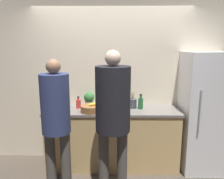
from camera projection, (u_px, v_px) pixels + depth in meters
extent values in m
plane|color=#4C4238|center=(112.00, 177.00, 3.22)|extent=(14.00, 14.00, 0.00)
cube|color=beige|center=(112.00, 83.00, 3.60)|extent=(5.20, 0.06, 2.60)
cube|color=tan|center=(112.00, 138.00, 3.47)|extent=(2.02, 0.60, 0.90)
cube|color=slate|center=(112.00, 110.00, 3.38)|extent=(2.05, 0.63, 0.03)
cube|color=white|center=(204.00, 112.00, 3.33)|extent=(0.67, 0.64, 1.81)
cylinder|color=#99999E|center=(200.00, 113.00, 2.99)|extent=(0.02, 0.02, 0.63)
cylinder|color=#4C4742|center=(51.00, 163.00, 2.82)|extent=(0.13, 0.13, 0.84)
cylinder|color=#4C4742|center=(66.00, 163.00, 2.81)|extent=(0.13, 0.13, 0.84)
cylinder|color=navy|center=(55.00, 104.00, 2.66)|extent=(0.35, 0.35, 0.73)
sphere|color=#936B4C|center=(53.00, 66.00, 2.57)|extent=(0.17, 0.17, 0.17)
cylinder|color=#4C4742|center=(104.00, 164.00, 2.74)|extent=(0.13, 0.13, 0.89)
cylinder|color=#4C4742|center=(122.00, 164.00, 2.74)|extent=(0.13, 0.13, 0.89)
cylinder|color=black|center=(113.00, 99.00, 2.57)|extent=(0.42, 0.42, 0.78)
sphere|color=beige|center=(113.00, 58.00, 2.48)|extent=(0.19, 0.19, 0.19)
cylinder|color=brown|center=(91.00, 109.00, 3.22)|extent=(0.30, 0.30, 0.10)
ellipsoid|color=yellow|center=(93.00, 104.00, 3.20)|extent=(0.15, 0.12, 0.04)
cylinder|color=#3D424C|center=(133.00, 103.00, 3.43)|extent=(0.13, 0.13, 0.14)
cylinder|color=#99754C|center=(132.00, 98.00, 3.41)|extent=(0.01, 0.04, 0.19)
cylinder|color=#99754C|center=(133.00, 98.00, 3.42)|extent=(0.03, 0.04, 0.19)
cylinder|color=#99754C|center=(133.00, 98.00, 3.40)|extent=(0.04, 0.01, 0.19)
cylinder|color=#236033|center=(141.00, 104.00, 3.37)|extent=(0.08, 0.08, 0.16)
cylinder|color=#236033|center=(141.00, 97.00, 3.35)|extent=(0.03, 0.03, 0.05)
cylinder|color=black|center=(141.00, 95.00, 3.34)|extent=(0.04, 0.04, 0.02)
cylinder|color=red|center=(78.00, 104.00, 3.41)|extent=(0.07, 0.07, 0.13)
cylinder|color=red|center=(78.00, 99.00, 3.39)|extent=(0.03, 0.03, 0.04)
cylinder|color=black|center=(78.00, 97.00, 3.39)|extent=(0.04, 0.04, 0.01)
cylinder|color=#A33D33|center=(117.00, 110.00, 3.16)|extent=(0.08, 0.08, 0.10)
cylinder|color=#28282D|center=(64.00, 107.00, 3.34)|extent=(0.09, 0.09, 0.08)
cylinder|color=beige|center=(89.00, 104.00, 3.52)|extent=(0.13, 0.13, 0.08)
sphere|color=#2D6B33|center=(89.00, 97.00, 3.50)|extent=(0.17, 0.17, 0.17)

